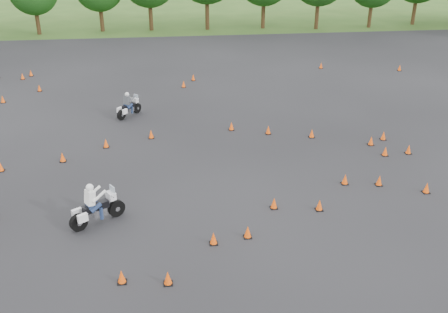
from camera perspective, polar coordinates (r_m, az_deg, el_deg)
ground at (r=19.17m, az=1.51°, el=-8.26°), size 140.00×140.00×0.00m
asphalt_pad at (r=24.37m, az=-0.59°, el=-0.59°), size 62.00×62.00×0.00m
traffic_cones at (r=23.76m, az=-3.00°, el=-0.72°), size 35.63×33.17×0.45m
rider_grey at (r=30.60m, az=-10.87°, el=5.93°), size 1.74×1.98×1.57m
rider_white at (r=19.67m, az=-14.37°, el=-5.17°), size 2.30×1.84×1.77m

